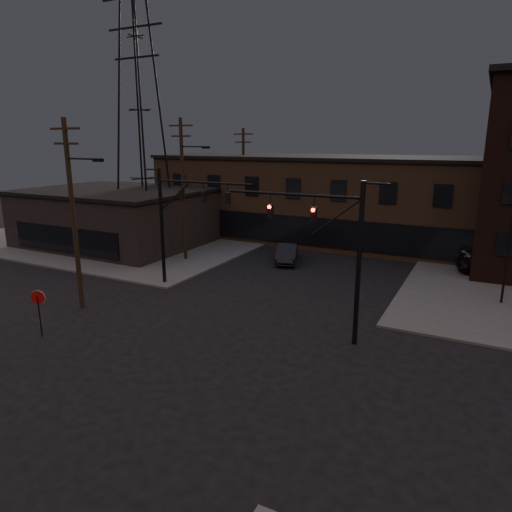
{
  "coord_description": "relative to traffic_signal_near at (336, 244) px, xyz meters",
  "views": [
    {
      "loc": [
        11.68,
        -16.25,
        9.77
      ],
      "look_at": [
        0.4,
        5.71,
        3.5
      ],
      "focal_mm": 32.0,
      "sensor_mm": 36.0,
      "label": 1
    }
  ],
  "objects": [
    {
      "name": "ground",
      "position": [
        -5.36,
        -4.5,
        -4.93
      ],
      "size": [
        140.0,
        140.0,
        0.0
      ],
      "primitive_type": "plane",
      "color": "black",
      "rests_on": "ground"
    },
    {
      "name": "sidewalk_nw",
      "position": [
        -27.36,
        17.5,
        -4.86
      ],
      "size": [
        30.0,
        30.0,
        0.15
      ],
      "primitive_type": "cube",
      "color": "#474744",
      "rests_on": "ground"
    },
    {
      "name": "building_row",
      "position": [
        -5.36,
        23.5,
        -0.93
      ],
      "size": [
        40.0,
        12.0,
        8.0
      ],
      "primitive_type": "cube",
      "color": "brown",
      "rests_on": "ground"
    },
    {
      "name": "building_left",
      "position": [
        -25.36,
        11.5,
        -2.43
      ],
      "size": [
        16.0,
        12.0,
        5.0
      ],
      "primitive_type": "cube",
      "color": "black",
      "rests_on": "ground"
    },
    {
      "name": "traffic_signal_near",
      "position": [
        0.0,
        0.0,
        0.0
      ],
      "size": [
        7.12,
        0.24,
        8.0
      ],
      "color": "black",
      "rests_on": "ground"
    },
    {
      "name": "traffic_signal_far",
      "position": [
        -12.07,
        3.5,
        0.08
      ],
      "size": [
        7.12,
        0.24,
        8.0
      ],
      "color": "black",
      "rests_on": "ground"
    },
    {
      "name": "stop_sign",
      "position": [
        -13.36,
        -6.49,
        -3.09
      ],
      "size": [
        0.72,
        0.33,
        2.48
      ],
      "color": "black",
      "rests_on": "ground"
    },
    {
      "name": "utility_pole_near",
      "position": [
        -14.79,
        -2.5,
        0.94
      ],
      "size": [
        3.7,
        0.28,
        11.0
      ],
      "color": "black",
      "rests_on": "ground"
    },
    {
      "name": "utility_pole_mid",
      "position": [
        -15.79,
        9.5,
        1.19
      ],
      "size": [
        3.7,
        0.28,
        11.5
      ],
      "color": "black",
      "rests_on": "ground"
    },
    {
      "name": "utility_pole_far",
      "position": [
        -16.86,
        21.5,
        0.85
      ],
      "size": [
        2.2,
        0.28,
        11.0
      ],
      "color": "black",
      "rests_on": "ground"
    },
    {
      "name": "transmission_tower",
      "position": [
        -23.36,
        13.5,
        7.57
      ],
      "size": [
        7.0,
        7.0,
        25.0
      ],
      "primitive_type": null,
      "color": "black",
      "rests_on": "ground"
    },
    {
      "name": "parked_car_lot_a",
      "position": [
        7.08,
        16.0,
        -3.95
      ],
      "size": [
        5.24,
        3.09,
        1.67
      ],
      "primitive_type": "imported",
      "rotation": [
        0.0,
        0.0,
        1.81
      ],
      "color": "black",
      "rests_on": "sidewalk_ne"
    },
    {
      "name": "parked_car_lot_b",
      "position": [
        7.3,
        17.24,
        -4.1
      ],
      "size": [
        5.07,
        3.38,
        1.36
      ],
      "primitive_type": "imported",
      "rotation": [
        0.0,
        0.0,
        1.91
      ],
      "color": "silver",
      "rests_on": "sidewalk_ne"
    },
    {
      "name": "car_crossing",
      "position": [
        -8.07,
        12.87,
        -4.18
      ],
      "size": [
        3.02,
        4.84,
        1.51
      ],
      "primitive_type": "imported",
      "rotation": [
        0.0,
        0.0,
        0.34
      ],
      "color": "black",
      "rests_on": "ground"
    }
  ]
}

